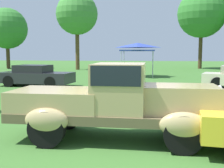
# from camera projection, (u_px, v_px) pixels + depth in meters

# --- Properties ---
(ground_plane) EXTENTS (120.00, 120.00, 0.00)m
(ground_plane) POSITION_uv_depth(u_px,v_px,m) (124.00, 141.00, 6.12)
(ground_plane) COLOR #386628
(feature_pickup_truck) EXTENTS (4.65, 1.85, 1.70)m
(feature_pickup_truck) POSITION_uv_depth(u_px,v_px,m) (116.00, 101.00, 6.18)
(feature_pickup_truck) COLOR brown
(feature_pickup_truck) RESTS_ON ground_plane
(show_car_charcoal) EXTENTS (4.42, 2.13, 1.22)m
(show_car_charcoal) POSITION_uv_depth(u_px,v_px,m) (35.00, 76.00, 16.23)
(show_car_charcoal) COLOR #28282D
(show_car_charcoal) RESTS_ON ground_plane
(canopy_tent_left_field) EXTENTS (2.69, 2.69, 2.71)m
(canopy_tent_left_field) POSITION_uv_depth(u_px,v_px,m) (138.00, 46.00, 22.37)
(canopy_tent_left_field) COLOR #B7B7BC
(canopy_tent_left_field) RESTS_ON ground_plane
(treeline_far_left) EXTENTS (4.88, 4.88, 7.27)m
(treeline_far_left) POSITION_uv_depth(u_px,v_px,m) (7.00, 29.00, 33.68)
(treeline_far_left) COLOR #47331E
(treeline_far_left) RESTS_ON ground_plane
(treeline_mid_left) EXTENTS (4.66, 4.66, 8.58)m
(treeline_mid_left) POSITION_uv_depth(u_px,v_px,m) (77.00, 14.00, 31.28)
(treeline_mid_left) COLOR brown
(treeline_mid_left) RESTS_ON ground_plane
(treeline_center) EXTENTS (5.67, 5.67, 9.35)m
(treeline_center) POSITION_uv_depth(u_px,v_px,m) (202.00, 14.00, 33.20)
(treeline_center) COLOR #47331E
(treeline_center) RESTS_ON ground_plane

